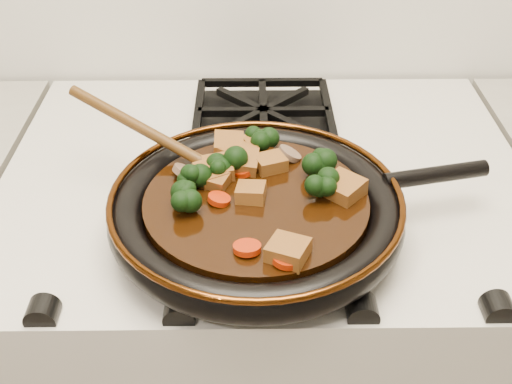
{
  "coord_description": "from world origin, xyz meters",
  "views": [
    {
      "loc": [
        -0.02,
        0.92,
        1.43
      ],
      "look_at": [
        -0.02,
        1.54,
        0.97
      ],
      "focal_mm": 45.0,
      "sensor_mm": 36.0,
      "label": 1
    }
  ],
  "objects": [
    {
      "name": "stove",
      "position": [
        0.0,
        1.69,
        0.45
      ],
      "size": [
        0.76,
        0.6,
        0.9
      ],
      "primitive_type": "cube",
      "color": "beige",
      "rests_on": "ground"
    },
    {
      "name": "burner_grate_front",
      "position": [
        0.0,
        1.55,
        0.91
      ],
      "size": [
        0.23,
        0.23,
        0.03
      ],
      "primitive_type": null,
      "color": "black",
      "rests_on": "stove"
    },
    {
      "name": "burner_grate_back",
      "position": [
        0.0,
        1.83,
        0.91
      ],
      "size": [
        0.23,
        0.23,
        0.03
      ],
      "primitive_type": null,
      "color": "black",
      "rests_on": "stove"
    },
    {
      "name": "skillet",
      "position": [
        -0.01,
        1.55,
        0.94
      ],
      "size": [
        0.48,
        0.36,
        0.05
      ],
      "rotation": [
        0.0,
        0.0,
        0.22
      ],
      "color": "black",
      "rests_on": "burner_grate_front"
    },
    {
      "name": "braising_sauce",
      "position": [
        -0.02,
        1.54,
        0.95
      ],
      "size": [
        0.28,
        0.28,
        0.02
      ],
      "primitive_type": "cylinder",
      "color": "black",
      "rests_on": "skillet"
    },
    {
      "name": "tofu_cube_0",
      "position": [
        0.02,
        1.44,
        0.97
      ],
      "size": [
        0.05,
        0.05,
        0.02
      ],
      "primitive_type": "cube",
      "rotation": [
        -0.04,
        0.04,
        1.13
      ],
      "color": "brown",
      "rests_on": "braising_sauce"
    },
    {
      "name": "tofu_cube_1",
      "position": [
        0.09,
        1.55,
        0.97
      ],
      "size": [
        0.06,
        0.06,
        0.03
      ],
      "primitive_type": "cube",
      "rotation": [
        -0.01,
        -0.06,
        0.82
      ],
      "color": "brown",
      "rests_on": "braising_sauce"
    },
    {
      "name": "tofu_cube_2",
      "position": [
        -0.07,
        1.59,
        0.97
      ],
      "size": [
        0.05,
        0.05,
        0.03
      ],
      "primitive_type": "cube",
      "rotation": [
        -0.03,
        -0.08,
        2.01
      ],
      "color": "brown",
      "rests_on": "braising_sauce"
    },
    {
      "name": "tofu_cube_3",
      "position": [
        -0.01,
        1.66,
        0.97
      ],
      "size": [
        0.04,
        0.04,
        0.02
      ],
      "primitive_type": "cube",
      "rotation": [
        -0.0,
        0.06,
        0.37
      ],
      "color": "brown",
      "rests_on": "braising_sauce"
    },
    {
      "name": "tofu_cube_4",
      "position": [
        -0.05,
        1.65,
        0.97
      ],
      "size": [
        0.04,
        0.04,
        0.03
      ],
      "primitive_type": "cube",
      "rotation": [
        0.08,
        -0.07,
        1.58
      ],
      "color": "brown",
      "rests_on": "braising_sauce"
    },
    {
      "name": "tofu_cube_5",
      "position": [
        -0.06,
        1.6,
        0.97
      ],
      "size": [
        0.05,
        0.05,
        0.03
      ],
      "primitive_type": "cube",
      "rotation": [
        -0.09,
        -0.1,
        1.76
      ],
      "color": "brown",
      "rests_on": "braising_sauce"
    },
    {
      "name": "tofu_cube_6",
      "position": [
        -0.03,
        1.61,
        0.97
      ],
      "size": [
        0.05,
        0.05,
        0.03
      ],
      "primitive_type": "cube",
      "rotation": [
        0.1,
        -0.08,
        1.48
      ],
      "color": "brown",
      "rests_on": "braising_sauce"
    },
    {
      "name": "tofu_cube_7",
      "position": [
        -0.02,
        1.55,
        0.97
      ],
      "size": [
        0.04,
        0.04,
        0.02
      ],
      "primitive_type": "cube",
      "rotation": [
        -0.05,
        0.11,
        1.43
      ],
      "color": "brown",
      "rests_on": "braising_sauce"
    },
    {
      "name": "tofu_cube_8",
      "position": [
        -0.04,
        1.63,
        0.97
      ],
      "size": [
        0.05,
        0.06,
        0.03
      ],
      "primitive_type": "cube",
      "rotation": [
        -0.07,
        0.08,
        0.85
      ],
      "color": "brown",
      "rests_on": "braising_sauce"
    },
    {
      "name": "tofu_cube_9",
      "position": [
        -0.07,
        1.58,
        0.97
      ],
      "size": [
        0.04,
        0.04,
        0.02
      ],
      "primitive_type": "cube",
      "rotation": [
        -0.09,
        -0.04,
        2.75
      ],
      "color": "brown",
      "rests_on": "braising_sauce"
    },
    {
      "name": "tofu_cube_10",
      "position": [
        0.0,
        1.61,
        0.97
      ],
      "size": [
        0.05,
        0.05,
        0.02
      ],
      "primitive_type": "cube",
      "rotation": [
        -0.02,
        0.02,
        0.39
      ],
      "color": "brown",
      "rests_on": "braising_sauce"
    },
    {
      "name": "broccoli_floret_0",
      "position": [
        -0.05,
        1.59,
        0.97
      ],
      "size": [
        0.09,
        0.09,
        0.06
      ],
      "primitive_type": null,
      "rotation": [
        -0.09,
        -0.04,
        2.41
      ],
      "color": "black",
      "rests_on": "braising_sauce"
    },
    {
      "name": "broccoli_floret_1",
      "position": [
        -0.1,
        1.53,
        0.97
      ],
      "size": [
        0.08,
        0.08,
        0.07
      ],
      "primitive_type": null,
      "rotation": [
        0.15,
        0.14,
        1.3
      ],
      "color": "black",
      "rests_on": "braising_sauce"
    },
    {
      "name": "broccoli_floret_2",
      "position": [
        0.06,
        1.6,
        0.97
      ],
      "size": [
        0.08,
        0.08,
        0.07
      ],
      "primitive_type": null,
      "rotation": [
        -0.1,
        -0.15,
        1.32
      ],
      "color": "black",
      "rests_on": "braising_sauce"
    },
    {
      "name": "broccoli_floret_3",
      "position": [
        0.07,
        1.56,
        0.97
      ],
      "size": [
        0.07,
        0.07,
        0.07
      ],
      "primitive_type": null,
      "rotation": [
        -0.1,
        -0.17,
        1.46
      ],
      "color": "black",
      "rests_on": "braising_sauce"
    },
    {
      "name": "broccoli_floret_4",
      "position": [
        -0.0,
        1.66,
        0.97
      ],
      "size": [
        0.07,
        0.07,
        0.07
      ],
      "primitive_type": null,
      "rotation": [
        -0.24,
        0.18,
        0.02
      ],
      "color": "black",
      "rests_on": "braising_sauce"
    },
    {
      "name": "broccoli_floret_5",
      "position": [
        -0.1,
        1.56,
        0.97
      ],
      "size": [
        0.09,
        0.08,
        0.08
      ],
      "primitive_type": null,
      "rotation": [
        0.21,
        -0.22,
        2.52
      ],
      "color": "black",
      "rests_on": "braising_sauce"
    },
    {
      "name": "carrot_coin_0",
      "position": [
        -0.03,
        1.6,
        0.96
      ],
      "size": [
        0.03,
        0.03,
        0.01
      ],
      "primitive_type": "cylinder",
      "rotation": [
        -0.02,
        -0.22,
        0.0
      ],
      "color": "#A82104",
      "rests_on": "braising_sauce"
    },
    {
      "name": "carrot_coin_1",
      "position": [
        -0.03,
        1.45,
        0.96
      ],
      "size": [
        0.03,
        0.03,
        0.01
      ],
      "primitive_type": "cylinder",
      "rotation": [
        -0.17,
        -0.01,
        0.0
      ],
      "color": "#A82104",
      "rests_on": "braising_sauce"
    },
    {
      "name": "carrot_coin_2",
      "position": [
        0.02,
        1.43,
        0.96
      ],
      "size": [
        0.03,
        0.03,
        0.01
      ],
      "primitive_type": "cylinder",
      "rotation": [
        -0.07,
        0.1,
        0.0
      ],
      "color": "#A82104",
      "rests_on": "braising_sauce"
    },
    {
      "name": "carrot_coin_3",
      "position": [
        -0.06,
        1.54,
        0.96
      ],
      "size": [
        0.03,
        0.03,
        0.02
      ],
      "primitive_type": "cylinder",
      "rotation": [
        -0.08,
        0.23,
        0.0
      ],
      "color": "#A82104",
      "rests_on": "braising_sauce"
    },
    {
      "name": "mushroom_slice_0",
      "position": [
        0.03,
        1.64,
        0.97
      ],
      "size": [
        0.04,
        0.04,
        0.02
      ],
      "primitive_type": "cylinder",
      "rotation": [
        0.54,
        0.0,
        1.85
      ],
      "color": "brown",
      "rests_on": "braising_sauce"
    },
    {
      "name": "mushroom_slice_1",
      "position": [
        -0.05,
        1.64,
        0.97
      ],
      "size": [
        0.05,
        0.05,
        0.02
      ],
      "primitive_type": "cylinder",
      "rotation": [
        0.41,
        0.0,
        2.28
      ],
      "color": "brown",
      "rests_on": "braising_sauce"
    },
    {
      "name": "mushroom_slice_2",
      "position": [
        -0.1,
        1.59,
        0.97
      ],
      "size": [
        0.05,
        0.05,
        0.03
      ],
      "primitive_type": "cylinder",
      "rotation": [
        0.57,
        0.0,
        2.12
      ],
      "color": "brown",
      "rests_on": "braising_sauce"
    },
    {
      "name": "mushroom_slice_3",
      "position": [
        0.08,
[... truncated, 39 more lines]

